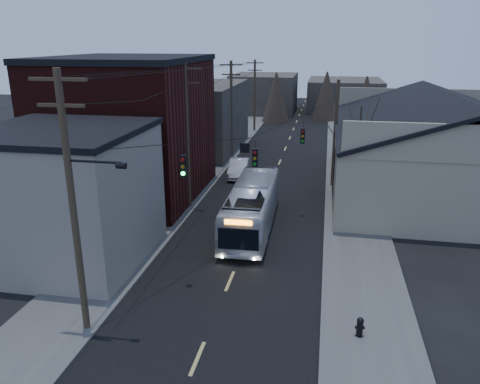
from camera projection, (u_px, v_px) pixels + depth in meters
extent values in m
cube|color=black|center=(277.00, 167.00, 43.72)|extent=(9.00, 110.00, 0.02)
cube|color=#474744|center=(210.00, 164.00, 44.83)|extent=(4.00, 110.00, 0.12)
cube|color=#474744|center=(349.00, 170.00, 42.57)|extent=(4.00, 110.00, 0.12)
cube|color=gray|center=(66.00, 198.00, 24.57)|extent=(8.00, 8.00, 7.00)
cube|color=black|center=(130.00, 130.00, 34.55)|extent=(10.00, 12.00, 10.00)
cube|color=#36312B|center=(196.00, 117.00, 49.88)|extent=(9.00, 14.00, 7.00)
cube|color=gray|center=(439.00, 161.00, 36.01)|extent=(16.00, 20.00, 5.00)
cube|color=black|center=(390.00, 110.00, 35.53)|extent=(8.16, 20.60, 2.86)
cube|color=#36312B|center=(264.00, 93.00, 76.53)|extent=(10.00, 12.00, 6.00)
cube|color=#36312B|center=(344.00, 95.00, 79.10)|extent=(12.00, 14.00, 5.00)
cone|color=black|center=(357.00, 159.00, 32.13)|extent=(0.40, 0.40, 7.20)
cylinder|color=#382B1E|center=(73.00, 210.00, 17.72)|extent=(0.28, 0.28, 10.50)
cube|color=#382B1E|center=(58.00, 79.00, 16.22)|extent=(2.20, 0.12, 0.12)
cylinder|color=#382B1E|center=(187.00, 138.00, 31.82)|extent=(0.28, 0.28, 10.00)
cube|color=#382B1E|center=(185.00, 69.00, 30.39)|extent=(2.20, 0.12, 0.12)
cylinder|color=#382B1E|center=(231.00, 111.00, 45.91)|extent=(0.28, 0.28, 9.50)
cube|color=#382B1E|center=(231.00, 65.00, 44.56)|extent=(2.20, 0.12, 0.12)
cylinder|color=#382B1E|center=(255.00, 96.00, 60.00)|extent=(0.28, 0.28, 9.00)
cube|color=#382B1E|center=(255.00, 63.00, 58.73)|extent=(2.20, 0.12, 0.12)
cylinder|color=#382B1E|center=(335.00, 135.00, 36.86)|extent=(0.28, 0.28, 8.50)
cube|color=black|center=(184.00, 166.00, 21.19)|extent=(0.28, 0.20, 1.00)
cube|color=black|center=(255.00, 158.00, 25.13)|extent=(0.28, 0.20, 1.00)
cube|color=black|center=(303.00, 136.00, 30.33)|extent=(0.28, 0.20, 1.00)
imported|color=silver|center=(252.00, 206.00, 29.22)|extent=(2.74, 10.70, 2.96)
imported|color=#B5B9BD|center=(239.00, 168.00, 40.63)|extent=(2.01, 4.69, 1.50)
cylinder|color=black|center=(360.00, 329.00, 18.62)|extent=(0.26, 0.26, 0.65)
sphere|color=black|center=(360.00, 321.00, 18.51)|extent=(0.28, 0.28, 0.28)
cylinder|color=black|center=(360.00, 327.00, 18.61)|extent=(0.39, 0.17, 0.13)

